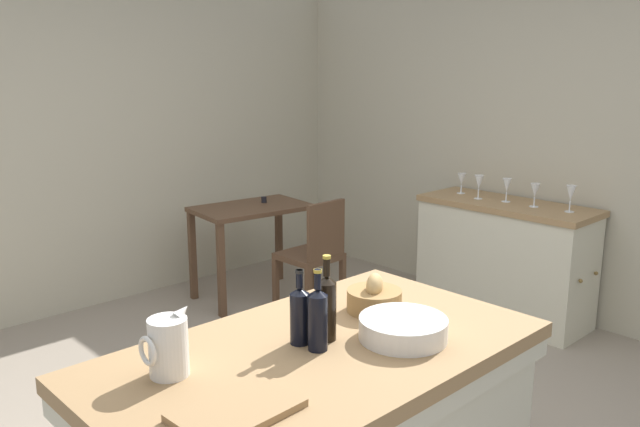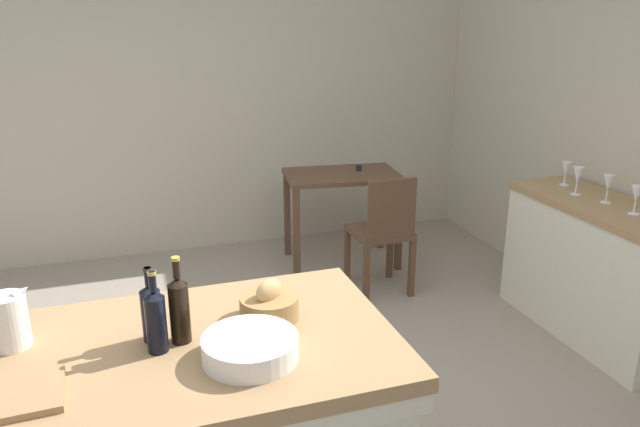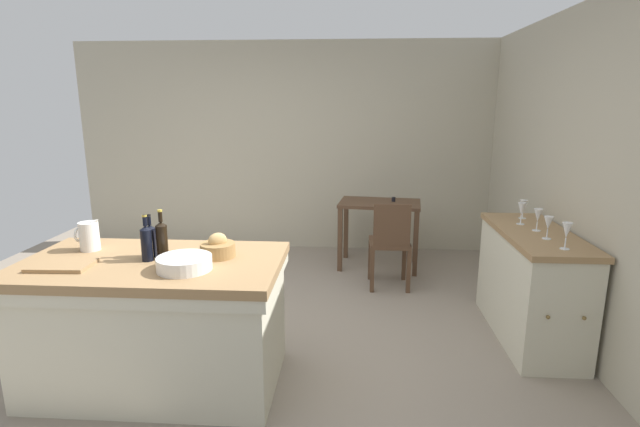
# 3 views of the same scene
# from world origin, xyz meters

# --- Properties ---
(ground_plane) EXTENTS (6.76, 6.76, 0.00)m
(ground_plane) POSITION_xyz_m (0.00, 0.00, 0.00)
(ground_plane) COLOR gray
(wall_back) EXTENTS (5.32, 0.12, 2.60)m
(wall_back) POSITION_xyz_m (0.00, 2.60, 1.30)
(wall_back) COLOR #B2AA93
(wall_back) RESTS_ON ground
(wall_right) EXTENTS (0.12, 5.20, 2.60)m
(wall_right) POSITION_xyz_m (2.60, 0.00, 1.30)
(wall_right) COLOR #B2AA93
(wall_right) RESTS_ON ground
(island_table) EXTENTS (1.66, 0.94, 0.87)m
(island_table) POSITION_xyz_m (-0.46, -0.65, 0.47)
(island_table) COLOR #99754C
(island_table) RESTS_ON ground
(side_cabinet) EXTENTS (0.52, 1.30, 0.88)m
(side_cabinet) POSITION_xyz_m (2.26, 0.20, 0.44)
(side_cabinet) COLOR #99754C
(side_cabinet) RESTS_ON ground
(writing_desk) EXTENTS (0.96, 0.67, 0.81)m
(writing_desk) POSITION_xyz_m (1.14, 1.83, 0.64)
(writing_desk) COLOR #513826
(writing_desk) RESTS_ON ground
(wooden_chair) EXTENTS (0.41, 0.41, 0.91)m
(wooden_chair) POSITION_xyz_m (1.22, 1.17, 0.49)
(wooden_chair) COLOR #513826
(wooden_chair) RESTS_ON ground
(pitcher) EXTENTS (0.17, 0.13, 0.24)m
(pitcher) POSITION_xyz_m (-0.96, -0.47, 0.97)
(pitcher) COLOR silver
(pitcher) RESTS_ON island_table
(wash_bowl) EXTENTS (0.33, 0.33, 0.08)m
(wash_bowl) POSITION_xyz_m (-0.18, -0.81, 0.91)
(wash_bowl) COLOR silver
(wash_bowl) RESTS_ON island_table
(bread_basket) EXTENTS (0.23, 0.23, 0.16)m
(bread_basket) POSITION_xyz_m (-0.05, -0.55, 0.93)
(bread_basket) COLOR olive
(bread_basket) RESTS_ON island_table
(cutting_board) EXTENTS (0.36, 0.25, 0.02)m
(cutting_board) POSITION_xyz_m (-0.95, -0.82, 0.88)
(cutting_board) COLOR #99754C
(cutting_board) RESTS_ON island_table
(wine_bottle_dark) EXTENTS (0.07, 0.07, 0.32)m
(wine_bottle_dark) POSITION_xyz_m (-0.39, -0.62, 1.00)
(wine_bottle_dark) COLOR black
(wine_bottle_dark) RESTS_ON island_table
(wine_bottle_amber) EXTENTS (0.07, 0.07, 0.28)m
(wine_bottle_amber) POSITION_xyz_m (-0.48, -0.57, 0.98)
(wine_bottle_amber) COLOR black
(wine_bottle_amber) RESTS_ON island_table
(wine_bottle_green) EXTENTS (0.07, 0.07, 0.30)m
(wine_bottle_green) POSITION_xyz_m (-0.47, -0.66, 0.99)
(wine_bottle_green) COLOR black
(wine_bottle_green) RESTS_ON island_table
(wine_glass_far_left) EXTENTS (0.07, 0.07, 0.19)m
(wine_glass_far_left) POSITION_xyz_m (2.28, -0.26, 1.01)
(wine_glass_far_left) COLOR white
(wine_glass_far_left) RESTS_ON side_cabinet
(wine_glass_left) EXTENTS (0.07, 0.07, 0.17)m
(wine_glass_left) POSITION_xyz_m (2.26, -0.01, 1.00)
(wine_glass_left) COLOR white
(wine_glass_left) RESTS_ON side_cabinet
(wine_glass_middle) EXTENTS (0.07, 0.07, 0.18)m
(wine_glass_middle) POSITION_xyz_m (2.27, 0.22, 1.00)
(wine_glass_middle) COLOR white
(wine_glass_middle) RESTS_ON side_cabinet
(wine_glass_right) EXTENTS (0.07, 0.07, 0.18)m
(wine_glass_right) POSITION_xyz_m (2.21, 0.42, 1.00)
(wine_glass_right) COLOR white
(wine_glass_right) RESTS_ON side_cabinet
(wine_glass_far_right) EXTENTS (0.07, 0.07, 0.16)m
(wine_glass_far_right) POSITION_xyz_m (2.30, 0.64, 0.99)
(wine_glass_far_right) COLOR white
(wine_glass_far_right) RESTS_ON side_cabinet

